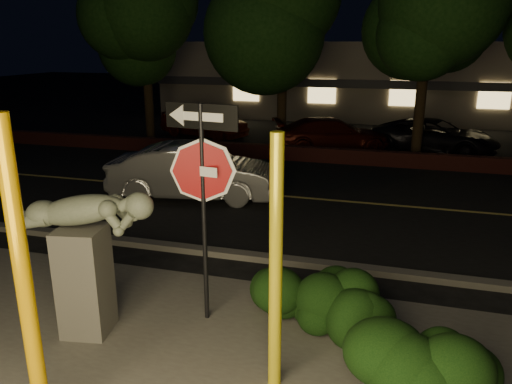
# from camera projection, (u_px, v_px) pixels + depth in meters

# --- Properties ---
(ground) EXTENTS (90.00, 90.00, 0.00)m
(ground) POSITION_uv_depth(u_px,v_px,m) (335.00, 172.00, 15.86)
(ground) COLOR black
(ground) RESTS_ON ground
(road) EXTENTS (80.00, 8.00, 0.01)m
(road) POSITION_uv_depth(u_px,v_px,m) (320.00, 199.00, 13.09)
(road) COLOR black
(road) RESTS_ON ground
(lane_marking) EXTENTS (80.00, 0.12, 0.00)m
(lane_marking) POSITION_uv_depth(u_px,v_px,m) (320.00, 199.00, 13.09)
(lane_marking) COLOR #B29C47
(lane_marking) RESTS_ON road
(curb) EXTENTS (80.00, 0.25, 0.12)m
(curb) POSITION_uv_depth(u_px,v_px,m) (286.00, 261.00, 9.30)
(curb) COLOR #4C4944
(curb) RESTS_ON ground
(brick_wall) EXTENTS (40.00, 0.35, 0.50)m
(brick_wall) POSITION_uv_depth(u_px,v_px,m) (340.00, 156.00, 16.98)
(brick_wall) COLOR #451916
(brick_wall) RESTS_ON ground
(parking_lot) EXTENTS (40.00, 12.00, 0.01)m
(parking_lot) POSITION_uv_depth(u_px,v_px,m) (355.00, 135.00, 22.30)
(parking_lot) COLOR black
(parking_lot) RESTS_ON ground
(building) EXTENTS (22.00, 10.20, 4.00)m
(building) POSITION_uv_depth(u_px,v_px,m) (369.00, 77.00, 29.08)
(building) COLOR gray
(building) RESTS_ON ground
(tree_far_a) EXTENTS (4.60, 4.60, 7.43)m
(tree_far_a) POSITION_uv_depth(u_px,v_px,m) (143.00, 5.00, 19.18)
(tree_far_a) COLOR black
(tree_far_a) RESTS_ON ground
(yellow_pole_left) EXTENTS (0.17, 0.17, 3.38)m
(yellow_pole_left) POSITION_uv_depth(u_px,v_px,m) (25.00, 286.00, 4.85)
(yellow_pole_left) COLOR #F2AB05
(yellow_pole_left) RESTS_ON ground
(yellow_pole_right) EXTENTS (0.15, 0.15, 3.08)m
(yellow_pole_right) POSITION_uv_depth(u_px,v_px,m) (276.00, 268.00, 5.59)
(yellow_pole_right) COLOR yellow
(yellow_pole_right) RESTS_ON ground
(signpost) EXTENTS (1.08, 0.19, 3.19)m
(signpost) POSITION_uv_depth(u_px,v_px,m) (203.00, 171.00, 6.82)
(signpost) COLOR black
(signpost) RESTS_ON ground
(sculpture) EXTENTS (1.98, 0.83, 2.11)m
(sculpture) POSITION_uv_depth(u_px,v_px,m) (84.00, 247.00, 6.75)
(sculpture) COLOR #4C4944
(sculpture) RESTS_ON ground
(hedge_center) EXTENTS (1.83, 1.20, 0.88)m
(hedge_center) POSITION_uv_depth(u_px,v_px,m) (305.00, 291.00, 7.38)
(hedge_center) COLOR black
(hedge_center) RESTS_ON ground
(hedge_right) EXTENTS (1.73, 1.04, 1.09)m
(hedge_right) POSITION_uv_depth(u_px,v_px,m) (341.00, 296.00, 7.00)
(hedge_right) COLOR black
(hedge_right) RESTS_ON ground
(hedge_far_right) EXTENTS (1.86, 1.50, 1.12)m
(hedge_far_right) POSITION_uv_depth(u_px,v_px,m) (435.00, 364.00, 5.50)
(hedge_far_right) COLOR black
(hedge_far_right) RESTS_ON ground
(silver_sedan) EXTENTS (4.53, 2.22, 1.43)m
(silver_sedan) POSITION_uv_depth(u_px,v_px,m) (194.00, 172.00, 13.03)
(silver_sedan) COLOR #B7B8BD
(silver_sedan) RESTS_ON ground
(parked_car_red) EXTENTS (4.39, 2.81, 1.39)m
(parked_car_red) POSITION_uv_depth(u_px,v_px,m) (204.00, 121.00, 21.66)
(parked_car_red) COLOR maroon
(parked_car_red) RESTS_ON ground
(parked_car_darkred) EXTENTS (4.74, 3.25, 1.27)m
(parked_car_darkred) POSITION_uv_depth(u_px,v_px,m) (332.00, 135.00, 18.68)
(parked_car_darkred) COLOR #3E0E08
(parked_car_darkred) RESTS_ON ground
(parked_car_dark) EXTENTS (4.89, 3.22, 1.25)m
(parked_car_dark) POSITION_uv_depth(u_px,v_px,m) (434.00, 136.00, 18.49)
(parked_car_dark) COLOR black
(parked_car_dark) RESTS_ON ground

